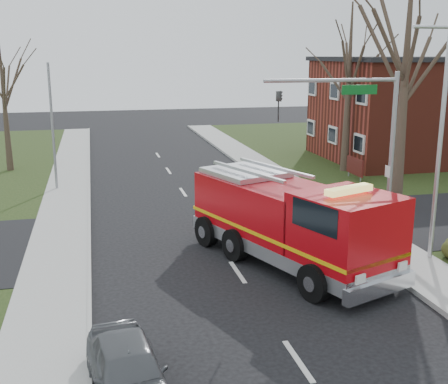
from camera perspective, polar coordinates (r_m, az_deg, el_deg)
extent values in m
plane|color=black|center=(19.83, 1.39, -8.16)|extent=(120.00, 120.00, 0.00)
cube|color=gray|center=(22.10, 17.25, -6.24)|extent=(2.40, 80.00, 0.15)
cube|color=gray|center=(19.31, -16.96, -9.18)|extent=(2.40, 80.00, 0.15)
cube|color=maroon|center=(43.08, 20.38, 7.76)|extent=(15.00, 10.00, 7.00)
cube|color=black|center=(42.90, 20.79, 12.54)|extent=(15.40, 10.40, 0.30)
cube|color=silver|center=(39.62, 10.99, 5.72)|extent=(0.12, 1.40, 1.20)
cube|color=#4A1511|center=(34.49, 13.16, 2.57)|extent=(0.12, 2.00, 1.00)
cylinder|color=gray|center=(33.88, 13.71, 1.56)|extent=(0.08, 0.08, 0.90)
cylinder|color=gray|center=(35.28, 12.55, 2.10)|extent=(0.08, 0.08, 0.90)
cone|color=#3A2A22|center=(27.72, 17.84, 10.24)|extent=(0.64, 0.64, 12.00)
cone|color=#3A2A22|center=(36.40, 12.51, 10.09)|extent=(0.56, 0.56, 10.50)
cone|color=#3A2A22|center=(38.27, -21.42, 8.52)|extent=(0.44, 0.44, 9.00)
cylinder|color=gray|center=(22.64, 16.61, 3.01)|extent=(0.18, 0.18, 6.80)
cylinder|color=gray|center=(21.12, 10.93, 11.08)|extent=(5.20, 0.14, 0.14)
cube|color=#0C591E|center=(21.61, 13.60, 10.07)|extent=(1.40, 0.06, 0.35)
imported|color=black|center=(20.41, 5.67, 10.19)|extent=(0.22, 0.18, 1.10)
cylinder|color=#B7BABF|center=(21.21, 21.06, 4.16)|extent=(0.16, 0.16, 8.40)
cylinder|color=#B7BABF|center=(20.59, 20.40, 15.44)|extent=(1.40, 0.12, 0.12)
cylinder|color=gray|center=(32.10, -17.02, 6.21)|extent=(0.14, 0.14, 7.00)
cube|color=#AD080F|center=(21.22, 4.26, -1.89)|extent=(4.66, 6.31, 2.29)
cube|color=#AD080F|center=(18.24, 12.33, -4.29)|extent=(3.65, 3.65, 2.62)
cube|color=#B7BABF|center=(20.53, 6.47, -5.19)|extent=(5.68, 8.97, 0.49)
cube|color=#E5B20C|center=(20.34, 6.52, -3.60)|extent=(5.69, 8.97, 0.13)
cube|color=black|center=(17.23, 15.34, -2.68)|extent=(2.41, 1.00, 0.93)
cube|color=#E5D866|center=(17.84, 12.58, 0.22)|extent=(1.77, 0.97, 0.20)
cylinder|color=black|center=(17.65, 9.14, -9.10)|extent=(0.78, 1.26, 1.20)
cylinder|color=black|center=(19.58, 15.29, -7.08)|extent=(0.78, 1.26, 1.20)
cylinder|color=black|center=(22.29, -1.80, -4.00)|extent=(0.78, 1.26, 1.20)
cylinder|color=black|center=(23.84, 3.99, -2.83)|extent=(0.78, 1.26, 1.20)
imported|color=#53565A|center=(13.10, -9.73, -17.46)|extent=(2.01, 4.07, 1.33)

